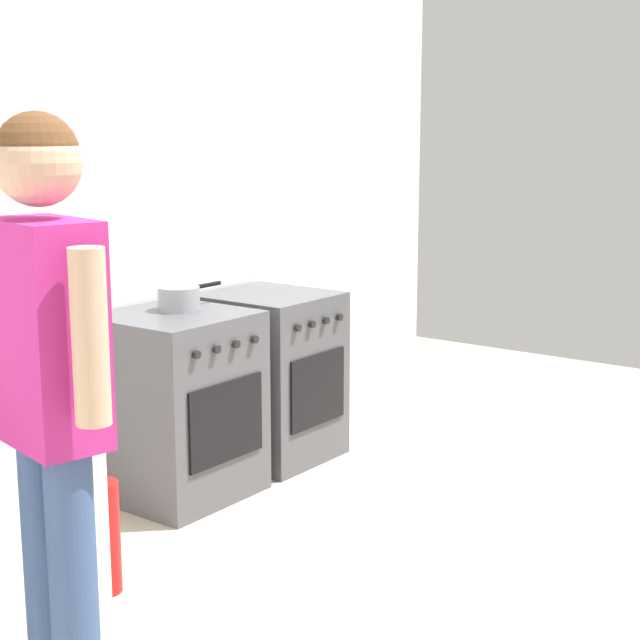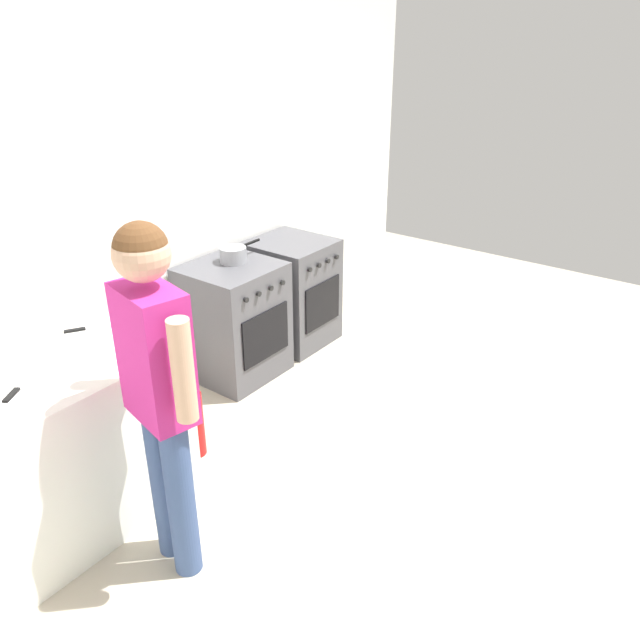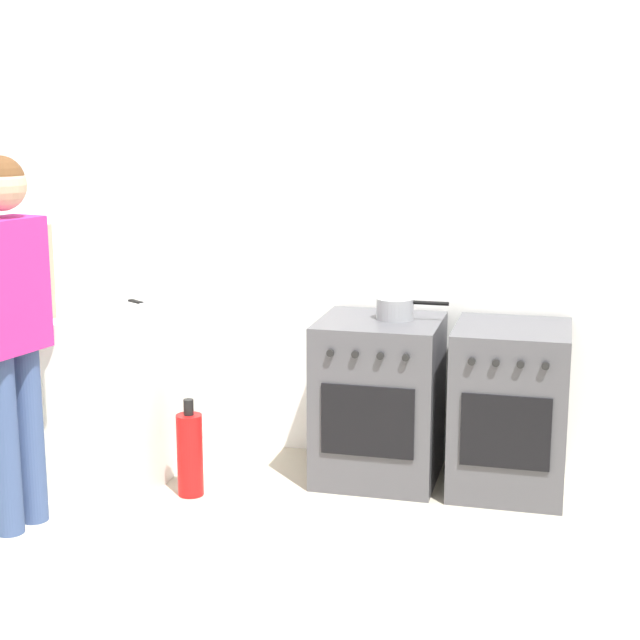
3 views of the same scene
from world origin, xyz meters
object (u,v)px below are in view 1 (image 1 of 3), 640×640
oven_right (270,375)px  pot (179,298)px  fire_extinguisher (102,535)px  person (49,372)px  oven_left (177,405)px

oven_right → pot: pot is taller
pot → fire_extinguisher: bearing=-151.3°
oven_right → fire_extinguisher: size_ratio=1.70×
person → pot: bearing=34.4°
fire_extinguisher → person: bearing=-138.2°
oven_left → oven_right: (0.67, -0.00, -0.00)m
oven_left → person: (-1.49, -1.03, 0.61)m
fire_extinguisher → oven_left: bearing=28.8°
oven_right → person: 2.47m
oven_left → pot: bearing=27.8°
pot → person: person is taller
oven_left → fire_extinguisher: (-0.87, -0.48, -0.21)m
oven_left → fire_extinguisher: 1.01m
fire_extinguisher → oven_right: bearing=17.2°
pot → oven_left: bearing=-152.2°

